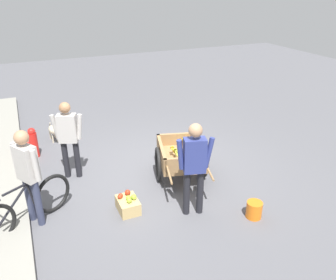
% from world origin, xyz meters
% --- Properties ---
extents(ground_plane, '(24.00, 24.00, 0.00)m').
position_xyz_m(ground_plane, '(0.00, 0.00, 0.00)').
color(ground_plane, '#56565B').
extents(fruit_cart, '(1.79, 1.18, 0.72)m').
position_xyz_m(fruit_cart, '(-0.29, -0.32, 0.44)').
color(fruit_cart, '#937047').
rests_on(fruit_cart, ground).
extents(vendor_person, '(0.28, 0.58, 1.58)m').
position_xyz_m(vendor_person, '(-1.39, -0.01, 0.94)').
color(vendor_person, black).
rests_on(vendor_person, ground).
extents(bicycle, '(0.92, 1.45, 0.85)m').
position_xyz_m(bicycle, '(-0.69, 2.48, 0.35)').
color(bicycle, black).
rests_on(bicycle, ground).
extents(cyclist_person, '(0.46, 0.35, 1.57)m').
position_xyz_m(cyclist_person, '(-0.61, 2.35, 0.93)').
color(cyclist_person, '#333851').
rests_on(cyclist_person, ground).
extents(dog, '(0.67, 0.23, 0.40)m').
position_xyz_m(dog, '(2.40, 1.73, 0.27)').
color(dog, beige).
rests_on(dog, ground).
extents(fire_hydrant, '(0.25, 0.25, 0.67)m').
position_xyz_m(fire_hydrant, '(1.74, 2.20, 0.33)').
color(fire_hydrant, red).
rests_on(fire_hydrant, ground).
extents(plastic_bucket, '(0.25, 0.25, 0.28)m').
position_xyz_m(plastic_bucket, '(-1.89, -0.86, 0.14)').
color(plastic_bucket, orange).
rests_on(plastic_bucket, ground).
extents(apple_crate, '(0.44, 0.32, 0.32)m').
position_xyz_m(apple_crate, '(-0.92, 0.95, 0.13)').
color(apple_crate, tan).
rests_on(apple_crate, ground).
extents(bystander_person, '(0.31, 0.55, 1.52)m').
position_xyz_m(bystander_person, '(0.57, 1.59, 0.90)').
color(bystander_person, black).
rests_on(bystander_person, ground).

